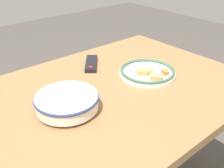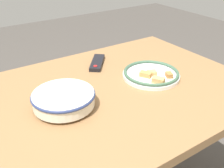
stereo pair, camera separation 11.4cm
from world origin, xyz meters
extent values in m
cube|color=olive|center=(0.00, 0.00, 0.75)|extent=(1.39, 0.91, 0.04)
cylinder|color=olive|center=(0.62, 0.39, 0.36)|extent=(0.06, 0.06, 0.73)
cylinder|color=silver|center=(-0.18, -0.01, 0.78)|extent=(0.11, 0.11, 0.01)
cylinder|color=silver|center=(-0.18, -0.01, 0.81)|extent=(0.24, 0.24, 0.05)
cylinder|color=#9E4C1E|center=(-0.18, -0.01, 0.80)|extent=(0.22, 0.22, 0.05)
torus|color=navy|center=(-0.18, -0.01, 0.83)|extent=(0.25, 0.25, 0.01)
cylinder|color=white|center=(0.28, -0.01, 0.78)|extent=(0.28, 0.28, 0.02)
torus|color=#42664C|center=(0.28, -0.01, 0.79)|extent=(0.27, 0.27, 0.01)
cube|color=#B2753D|center=(0.32, -0.08, 0.80)|extent=(0.04, 0.05, 0.02)
cube|color=tan|center=(0.24, -0.01, 0.80)|extent=(0.06, 0.06, 0.02)
cube|color=tan|center=(0.27, -0.02, 0.80)|extent=(0.05, 0.05, 0.02)
cube|color=tan|center=(0.25, -0.09, 0.80)|extent=(0.06, 0.06, 0.02)
cube|color=black|center=(0.14, 0.27, 0.78)|extent=(0.17, 0.19, 0.02)
cylinder|color=red|center=(0.09, 0.21, 0.79)|extent=(0.02, 0.02, 0.00)
camera|label=1|loc=(-0.60, -0.78, 1.36)|focal=42.00mm
camera|label=2|loc=(-0.51, -0.84, 1.36)|focal=42.00mm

